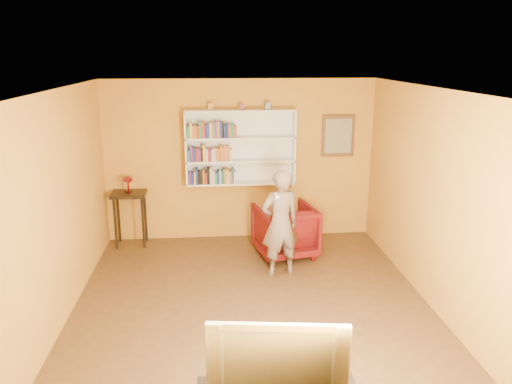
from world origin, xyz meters
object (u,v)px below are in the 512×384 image
bookshelf (240,147)px  person (280,223)px  armchair (285,231)px  television (278,353)px  console_table (129,202)px  ruby_lustre (128,181)px

bookshelf → person: (0.47, -1.51, -0.82)m
armchair → television: size_ratio=0.80×
console_table → person: (2.31, -1.35, 0.03)m
person → television: size_ratio=1.39×
television → console_table: bearing=119.9°
console_table → ruby_lustre: 0.35m
bookshelf → armchair: bookshelf is taller
console_table → person: person is taller
bookshelf → television: 4.73m
person → ruby_lustre: bearing=-45.2°
bookshelf → console_table: 2.03m
armchair → person: bearing=63.7°
console_table → person: 2.67m
bookshelf → ruby_lustre: bearing=-175.0°
person → television: bearing=67.1°
person → television: (-0.44, -3.15, 0.01)m
ruby_lustre → armchair: size_ratio=0.30×
ruby_lustre → television: size_ratio=0.24×
bookshelf → armchair: size_ratio=2.01×
console_table → bookshelf: bearing=5.0°
console_table → armchair: bearing=-15.0°
bookshelf → person: size_ratio=1.16×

